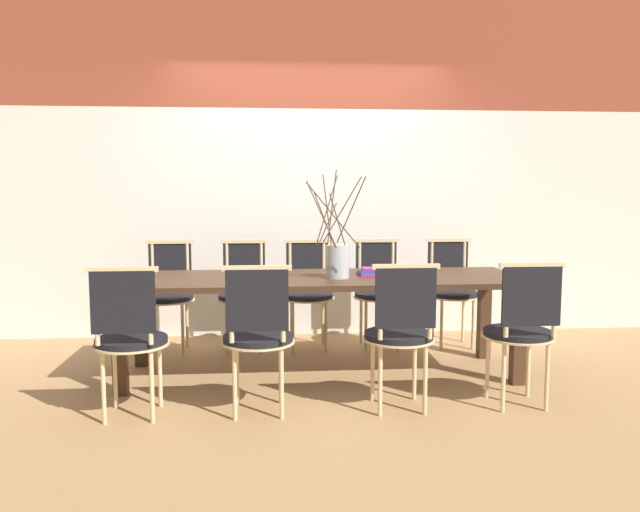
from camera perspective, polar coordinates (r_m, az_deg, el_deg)
The scene contains 14 objects.
ground_plane at distance 4.67m, azimuth 0.00°, elevation -10.74°, with size 16.00×16.00×0.00m, color #A87F51.
wall_rear at distance 5.80m, azimuth -1.10°, elevation 8.56°, with size 12.00×0.06×3.20m.
dining_table at distance 4.52m, azimuth 0.00°, elevation -2.94°, with size 2.91×0.90×0.72m.
chair_near_leftend at distance 3.84m, azimuth -17.03°, elevation -6.86°, with size 0.45×0.45×0.92m.
chair_near_left at distance 3.76m, azimuth -5.70°, elevation -6.92°, with size 0.45×0.45×0.92m.
chair_near_center at distance 3.84m, azimuth 7.36°, elevation -6.65°, with size 0.45×0.45×0.92m.
chair_near_right at distance 4.06m, azimuth 17.91°, elevation -6.19°, with size 0.45×0.45×0.92m.
chair_far_leftend at distance 5.37m, azimuth -13.70°, elevation -3.11°, with size 0.45×0.45×0.92m.
chair_far_left at distance 5.31m, azimuth -6.97°, elevation -3.08°, with size 0.45×0.45×0.92m.
chair_far_center at distance 5.32m, azimuth -1.12°, elevation -3.03°, with size 0.45×0.45×0.92m.
chair_far_right at distance 5.39m, azimuth 5.37°, elevation -2.93°, with size 0.45×0.45×0.92m.
chair_far_rightend at distance 5.54m, azimuth 11.95°, elevation -2.79°, with size 0.45×0.45×0.92m.
vase_centerpiece at distance 4.43m, azimuth 1.58°, elevation -0.30°, with size 0.43×0.43×0.77m.
book_stack at distance 4.60m, azimuth 5.15°, elevation -1.44°, with size 0.27×0.19×0.05m.
Camera 1 is at (-0.37, -4.45, 1.35)m, focal length 35.00 mm.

